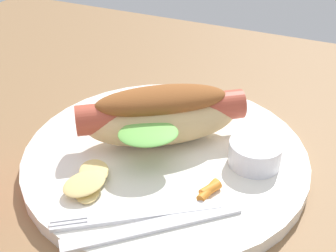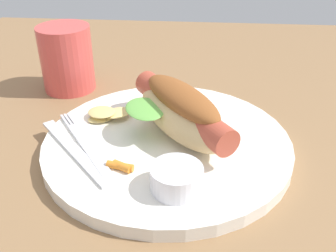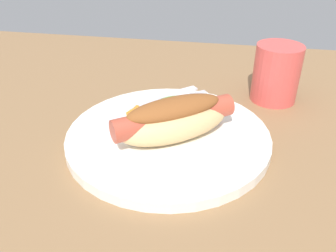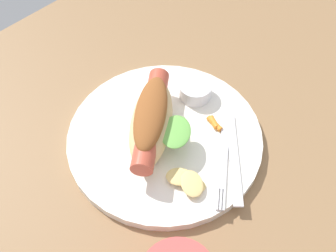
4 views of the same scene
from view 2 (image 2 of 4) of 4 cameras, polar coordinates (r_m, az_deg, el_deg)
The scene contains 9 objects.
ground_plane at distance 46.19cm, azimuth -3.93°, elevation -6.81°, with size 120.00×90.00×1.80cm, color olive.
plate at distance 47.91cm, azimuth -0.12°, elevation -2.66°, with size 30.29×30.29×1.60cm, color white.
hot_dog at distance 46.66cm, azimuth 1.89°, elevation 2.27°, with size 16.96×14.98×6.44cm.
sauce_ramekin at distance 39.14cm, azimuth 1.27°, elevation -7.73°, with size 5.38×5.38×2.57cm, color white.
fork at distance 47.34cm, azimuth -12.24°, elevation -2.48°, with size 13.09×9.60×0.40cm.
knife at distance 45.95cm, azimuth -13.82°, elevation -3.86°, with size 15.89×1.40×0.36cm, color silver.
chips_pile at distance 51.91cm, azimuth -9.00°, elevation 1.78°, with size 5.06×7.07×1.54cm.
carrot_garnish at distance 42.44cm, azimuth -6.95°, elevation -5.91°, with size 1.80×3.10×0.91cm.
drinking_cup at distance 63.85cm, azimuth -14.71°, elevation 9.62°, with size 8.18×8.18×10.23cm, color #D84C47.
Camera 2 is at (-35.97, -6.20, 27.41)cm, focal length 41.32 mm.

